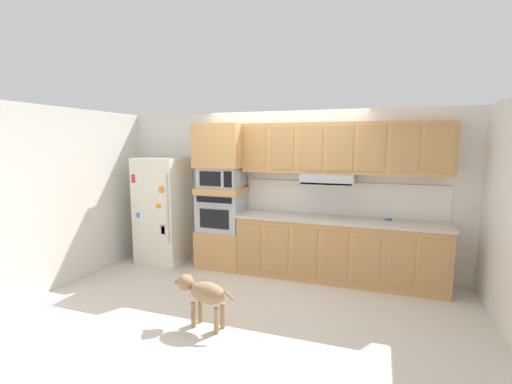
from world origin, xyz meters
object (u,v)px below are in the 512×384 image
Objects in this scene: microwave at (222,177)px; dog at (203,293)px; refrigerator at (163,210)px; screwdriver at (388,219)px; built_in_oven at (222,212)px.

dog is at bearing -71.65° from microwave.
refrigerator is 1.22m from microwave.
microwave reaches higher than screwdriver.
refrigerator is 2.51× the size of built_in_oven.
dog is (0.62, -1.87, -1.07)m from microwave.
refrigerator is 2.73× the size of microwave.
refrigerator reaches higher than screwdriver.
refrigerator reaches higher than microwave.
refrigerator is at bearing -176.37° from built_in_oven.
built_in_oven is at bearing -177.73° from screwdriver.
microwave is 0.84× the size of dog.
dog is at bearing -46.90° from refrigerator.
refrigerator is at bearing -176.37° from microwave.
screwdriver is 0.21× the size of dog.
microwave reaches higher than built_in_oven.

